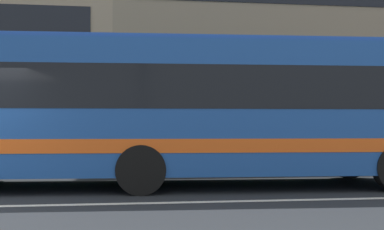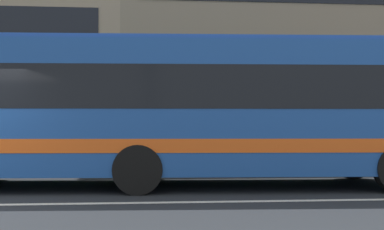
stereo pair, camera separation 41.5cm
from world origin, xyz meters
name	(u,v)px [view 1 (the left image)]	position (x,y,z in m)	size (l,w,h in m)	color
hedge_row_far	(122,157)	(2.86, 5.38, 0.45)	(20.79, 1.10, 0.90)	#22641F
apartment_block_right	(290,29)	(11.71, 15.34, 6.85)	(18.91, 11.27, 13.69)	gray
transit_bus	(174,107)	(4.18, 2.06, 1.80)	(11.37, 3.06, 3.26)	#1E4C9D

